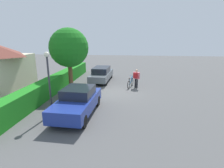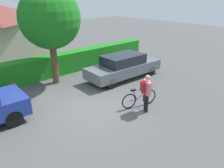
% 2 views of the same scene
% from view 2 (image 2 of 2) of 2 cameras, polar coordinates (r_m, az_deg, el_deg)
% --- Properties ---
extents(ground_plane, '(60.00, 60.00, 0.00)m').
position_cam_2_polar(ground_plane, '(9.55, -5.24, -6.20)').
color(ground_plane, '#525252').
extents(hedge_row, '(15.99, 0.90, 1.23)m').
position_cam_2_polar(hedge_row, '(13.23, -18.22, 3.94)').
color(hedge_row, '#1D7D1D').
rests_on(hedge_row, ground).
extents(parked_car_far, '(4.65, 1.81, 1.41)m').
position_cam_2_polar(parked_car_far, '(12.57, 3.08, 4.67)').
color(parked_car_far, slate).
rests_on(parked_car_far, ground).
extents(bicycle, '(1.66, 0.65, 0.92)m').
position_cam_2_polar(bicycle, '(9.57, 7.15, -3.67)').
color(bicycle, black).
rests_on(bicycle, ground).
extents(person_rider, '(0.51, 0.57, 1.62)m').
position_cam_2_polar(person_rider, '(8.92, 8.90, -1.52)').
color(person_rider, black).
rests_on(person_rider, ground).
extents(tree_kerbside, '(3.08, 3.08, 4.99)m').
position_cam_2_polar(tree_kerbside, '(11.73, -15.91, 16.07)').
color(tree_kerbside, brown).
rests_on(tree_kerbside, ground).
extents(fire_hydrant, '(0.20, 0.20, 0.81)m').
position_cam_2_polar(fire_hydrant, '(11.04, -23.88, -1.66)').
color(fire_hydrant, red).
rests_on(fire_hydrant, ground).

